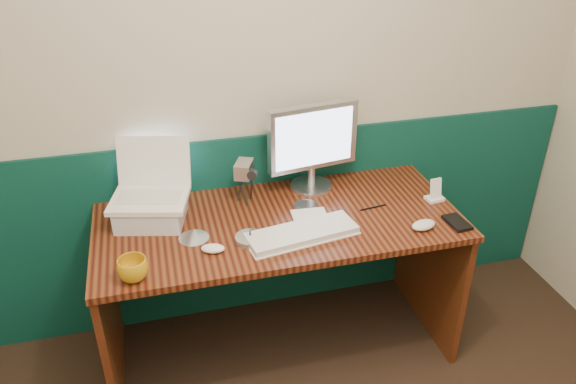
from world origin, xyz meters
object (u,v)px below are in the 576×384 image
object	(u,v)px
keyboard	(302,234)
mug	(133,269)
laptop	(146,174)
camcorder	(245,183)
desk	(280,287)
monitor	(312,147)

from	to	relation	value
keyboard	mug	bearing A→B (deg)	-179.37
laptop	keyboard	distance (m)	0.70
camcorder	keyboard	bearing A→B (deg)	-39.74
mug	desk	bearing A→B (deg)	23.41
desk	mug	size ratio (longest dim) A/B	13.97
monitor	keyboard	bearing A→B (deg)	-120.78
desk	camcorder	size ratio (longest dim) A/B	8.34
monitor	mug	bearing A→B (deg)	-157.57
monitor	mug	xyz separation A→B (m)	(-0.84, -0.52, -0.17)
mug	laptop	bearing A→B (deg)	77.95
keyboard	mug	world-z (taller)	mug
laptop	mug	distance (m)	0.45
desk	laptop	world-z (taller)	laptop
mug	camcorder	size ratio (longest dim) A/B	0.60
desk	keyboard	xyz separation A→B (m)	(0.06, -0.16, 0.39)
mug	camcorder	world-z (taller)	camcorder
laptop	camcorder	size ratio (longest dim) A/B	1.68
laptop	monitor	bearing A→B (deg)	23.00
keyboard	camcorder	xyz separation A→B (m)	(-0.17, 0.35, 0.08)
laptop	camcorder	world-z (taller)	laptop
keyboard	laptop	bearing A→B (deg)	145.78
mug	camcorder	xyz separation A→B (m)	(0.51, 0.46, 0.05)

